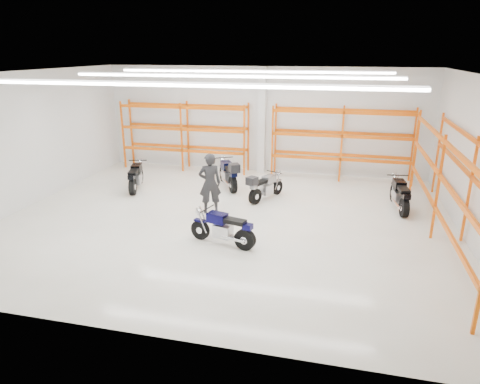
% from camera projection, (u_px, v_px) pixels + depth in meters
% --- Properties ---
extents(ground, '(14.00, 14.00, 0.00)m').
position_uv_depth(ground, '(226.00, 219.00, 13.64)').
color(ground, beige).
rests_on(ground, ground).
extents(room_shell, '(14.02, 12.02, 4.51)m').
position_uv_depth(room_shell, '(226.00, 116.00, 12.62)').
color(room_shell, white).
rests_on(room_shell, ground).
extents(motorcycle_main, '(1.98, 0.83, 0.99)m').
position_uv_depth(motorcycle_main, '(225.00, 229.00, 11.70)').
color(motorcycle_main, black).
rests_on(motorcycle_main, ground).
extents(motorcycle_back_a, '(0.83, 2.07, 1.03)m').
position_uv_depth(motorcycle_back_a, '(136.00, 178.00, 16.39)').
color(motorcycle_back_a, black).
rests_on(motorcycle_back_a, ground).
extents(motorcycle_back_b, '(1.34, 2.09, 1.17)m').
position_uv_depth(motorcycle_back_b, '(229.00, 174.00, 16.54)').
color(motorcycle_back_b, black).
rests_on(motorcycle_back_b, ground).
extents(motorcycle_back_c, '(1.08, 1.88, 1.02)m').
position_uv_depth(motorcycle_back_c, '(264.00, 187.00, 15.21)').
color(motorcycle_back_c, black).
rests_on(motorcycle_back_c, ground).
extents(motorcycle_back_d, '(0.71, 2.15, 1.06)m').
position_uv_depth(motorcycle_back_d, '(400.00, 196.00, 14.30)').
color(motorcycle_back_d, black).
rests_on(motorcycle_back_d, ground).
extents(standing_man, '(0.86, 0.73, 2.01)m').
position_uv_depth(standing_man, '(210.00, 183.00, 13.92)').
color(standing_man, black).
rests_on(standing_man, ground).
extents(structural_column, '(0.32, 0.32, 4.50)m').
position_uv_depth(structural_column, '(262.00, 121.00, 18.30)').
color(structural_column, white).
rests_on(structural_column, ground).
extents(pallet_racking_back_left, '(5.67, 0.87, 3.00)m').
position_uv_depth(pallet_racking_back_left, '(185.00, 130.00, 18.88)').
color(pallet_racking_back_left, '#EF4000').
rests_on(pallet_racking_back_left, ground).
extents(pallet_racking_back_right, '(5.67, 0.87, 3.00)m').
position_uv_depth(pallet_racking_back_right, '(342.00, 137.00, 17.37)').
color(pallet_racking_back_right, '#EF4000').
rests_on(pallet_racking_back_right, ground).
extents(pallet_racking_side, '(0.87, 9.07, 3.00)m').
position_uv_depth(pallet_racking_side, '(455.00, 178.00, 11.62)').
color(pallet_racking_side, '#EF4000').
rests_on(pallet_racking_side, ground).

